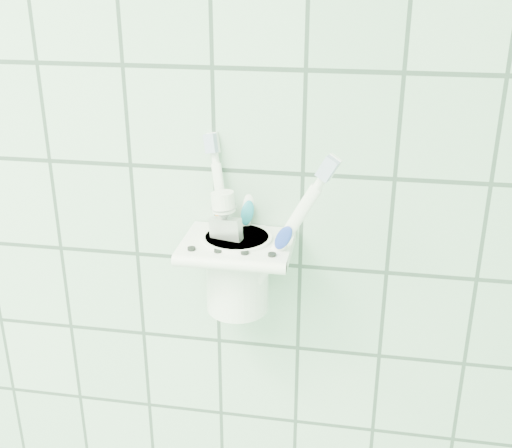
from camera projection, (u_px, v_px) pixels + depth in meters
The scene contains 6 objects.
holder_bracket at pixel (238, 247), 0.73m from camera, with size 0.12×0.10×0.04m.
cup at pixel (237, 270), 0.74m from camera, with size 0.08×0.08×0.09m.
toothbrush_pink at pixel (233, 221), 0.73m from camera, with size 0.04×0.04×0.20m.
toothbrush_blue at pixel (228, 219), 0.72m from camera, with size 0.04×0.08×0.20m.
toothbrush_orange at pixel (239, 221), 0.70m from camera, with size 0.10×0.03×0.21m.
toothpaste_tube at pixel (233, 243), 0.72m from camera, with size 0.05×0.04×0.14m.
Camera 1 is at (0.79, 0.51, 1.60)m, focal length 45.00 mm.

